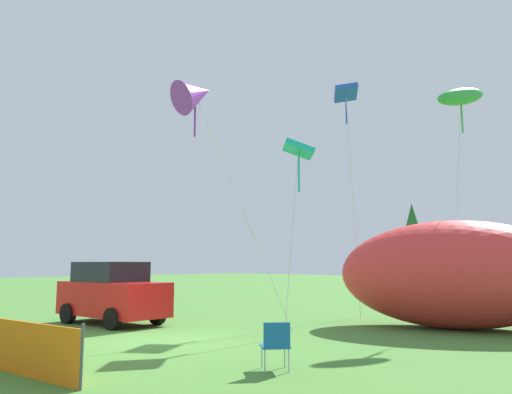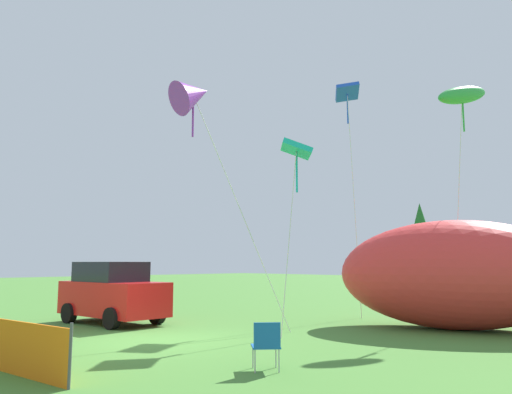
# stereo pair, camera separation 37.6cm
# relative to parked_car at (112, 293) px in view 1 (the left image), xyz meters

# --- Properties ---
(ground_plane) EXTENTS (120.00, 120.00, 0.00)m
(ground_plane) POSITION_rel_parked_car_xyz_m (3.99, -0.97, -0.98)
(ground_plane) COLOR #477F33
(parked_car) EXTENTS (4.09, 2.15, 1.99)m
(parked_car) POSITION_rel_parked_car_xyz_m (0.00, 0.00, 0.00)
(parked_car) COLOR red
(parked_car) RESTS_ON ground
(folding_chair) EXTENTS (0.72, 0.72, 0.89)m
(folding_chair) POSITION_rel_parked_car_xyz_m (8.55, -1.63, -0.47)
(folding_chair) COLOR #1959A5
(folding_chair) RESTS_ON ground
(inflatable_cat) EXTENTS (9.34, 5.71, 3.24)m
(inflatable_cat) POSITION_rel_parked_car_xyz_m (9.51, 6.84, 0.51)
(inflatable_cat) COLOR red
(inflatable_cat) RESTS_ON ground
(kite_teal_diamond) EXTENTS (1.28, 1.78, 5.57)m
(kite_teal_diamond) POSITION_rel_parked_car_xyz_m (5.63, 2.72, 4.25)
(kite_teal_diamond) COLOR silver
(kite_teal_diamond) RESTS_ON ground
(kite_blue_box) EXTENTS (1.47, 1.33, 9.06)m
(kite_blue_box) POSITION_rel_parked_car_xyz_m (4.02, 7.81, 7.59)
(kite_blue_box) COLOR silver
(kite_blue_box) RESTS_ON ground
(kite_green_fish) EXTENTS (1.35, 2.54, 8.36)m
(kite_green_fish) POSITION_rel_parked_car_xyz_m (8.31, 8.46, 6.73)
(kite_green_fish) COLOR silver
(kite_green_fish) RESTS_ON ground
(kite_purple_delta) EXTENTS (2.55, 2.92, 7.67)m
(kite_purple_delta) POSITION_rel_parked_car_xyz_m (3.53, 0.47, 5.97)
(kite_purple_delta) COLOR silver
(kite_purple_delta) RESTS_ON ground
(horizon_tree_west) EXTENTS (3.23, 3.23, 7.71)m
(horizon_tree_west) POSITION_rel_parked_car_xyz_m (-7.70, 36.69, 3.75)
(horizon_tree_west) COLOR brown
(horizon_tree_west) RESTS_ON ground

